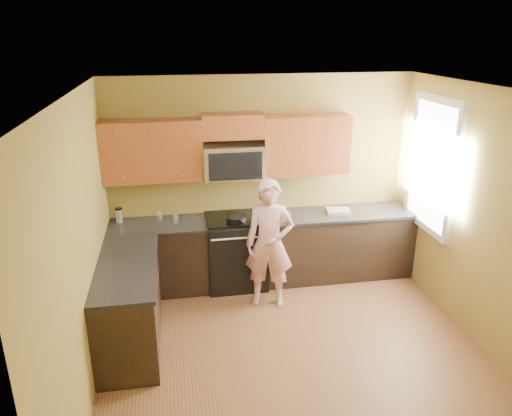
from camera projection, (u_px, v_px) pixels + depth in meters
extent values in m
plane|color=brown|center=(297.00, 357.00, 5.09)|extent=(4.00, 4.00, 0.00)
plane|color=white|center=(306.00, 93.00, 4.17)|extent=(4.00, 4.00, 0.00)
plane|color=olive|center=(262.00, 179.00, 6.48)|extent=(4.00, 0.00, 4.00)
plane|color=olive|center=(392.00, 376.00, 2.78)|extent=(4.00, 0.00, 4.00)
plane|color=olive|center=(81.00, 254.00, 4.30)|extent=(0.00, 4.00, 4.00)
plane|color=olive|center=(491.00, 224.00, 4.96)|extent=(0.00, 4.00, 4.00)
cube|color=black|center=(265.00, 250.00, 6.52)|extent=(4.00, 0.60, 0.88)
cube|color=black|center=(130.00, 305.00, 5.22)|extent=(0.60, 1.60, 0.88)
cube|color=black|center=(266.00, 219.00, 6.35)|extent=(4.00, 0.62, 0.04)
cube|color=black|center=(127.00, 266.00, 5.06)|extent=(0.62, 1.60, 0.04)
cube|color=brown|center=(232.00, 126.00, 6.01)|extent=(0.76, 0.33, 0.30)
imported|color=pink|center=(270.00, 244.00, 5.85)|extent=(0.66, 0.52, 1.60)
cube|color=#B27F47|center=(275.00, 219.00, 6.28)|extent=(0.13, 0.13, 0.01)
ellipsoid|color=silver|center=(275.00, 221.00, 6.13)|extent=(0.14, 0.14, 0.06)
ellipsoid|color=silver|center=(286.00, 214.00, 6.36)|extent=(0.13, 0.14, 0.07)
cube|color=white|center=(338.00, 211.00, 6.49)|extent=(0.34, 0.29, 0.05)
cylinder|color=silver|center=(159.00, 216.00, 6.21)|extent=(0.07, 0.07, 0.12)
cylinder|color=silver|center=(176.00, 218.00, 6.14)|extent=(0.09, 0.09, 0.12)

